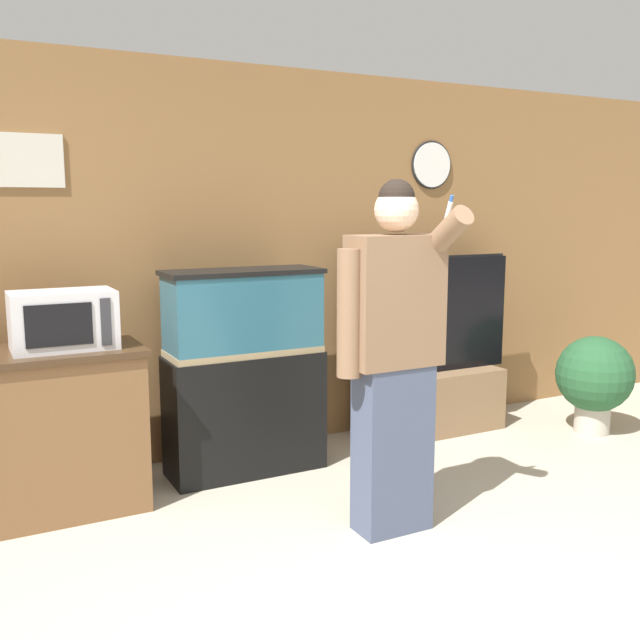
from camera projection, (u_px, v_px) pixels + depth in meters
name	position (u px, v px, depth m)	size (l,w,h in m)	color
wall_back_paneled	(208.00, 264.00, 4.72)	(10.00, 0.08, 2.60)	olive
counter_island	(10.00, 436.00, 3.82)	(1.41, 0.59, 0.92)	brown
microwave	(63.00, 320.00, 3.84)	(0.54, 0.33, 0.32)	silver
aquarium_on_stand	(244.00, 372.00, 4.48)	(0.98, 0.38, 1.30)	black
tv_on_stand	(431.00, 382.00, 5.31)	(1.34, 0.40, 1.32)	brown
person_standing	(393.00, 353.00, 3.60)	(0.57, 0.43, 1.81)	#424C66
potted_plant	(595.00, 377.00, 5.29)	(0.57, 0.57, 0.73)	#B2A899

